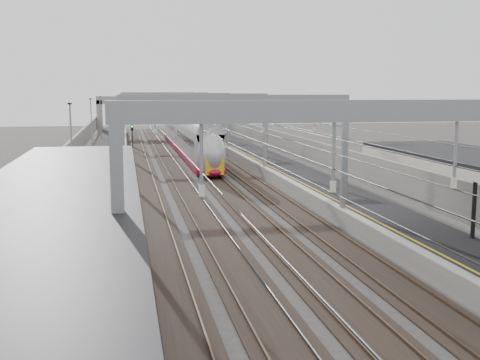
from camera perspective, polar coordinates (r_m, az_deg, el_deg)
name	(u,v)px	position (r m, az deg, el deg)	size (l,w,h in m)	color
platform_left	(105,172)	(56.33, -12.67, 0.78)	(4.00, 120.00, 1.00)	black
platform_right	(275,167)	(58.04, 3.32, 1.19)	(4.00, 120.00, 1.00)	black
tracks	(192,174)	(56.69, -4.55, 0.55)	(11.40, 140.00, 0.20)	black
overhead_line	(184,107)	(62.76, -5.29, 6.88)	(13.00, 140.00, 6.60)	gray
canopy_left	(40,213)	(14.21, -18.39, -3.00)	(4.40, 30.00, 4.24)	black
overbridge	(158,105)	(111.02, -7.74, 7.07)	(22.00, 2.20, 6.90)	slate
wall_left	(68,160)	(56.40, -15.96, 1.80)	(0.30, 120.00, 3.20)	slate
wall_right	(307,155)	(58.77, 6.36, 2.32)	(0.30, 120.00, 3.20)	slate
train	(188,138)	(74.29, -4.94, 3.95)	(2.61, 47.64, 4.14)	maroon
signal_green	(132,133)	(79.73, -10.19, 4.43)	(0.32, 0.32, 3.48)	black
signal_red_near	(198,133)	(77.91, -3.96, 4.45)	(0.32, 0.32, 3.48)	black
signal_red_far	(211,131)	(82.19, -2.78, 4.66)	(0.32, 0.32, 3.48)	black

